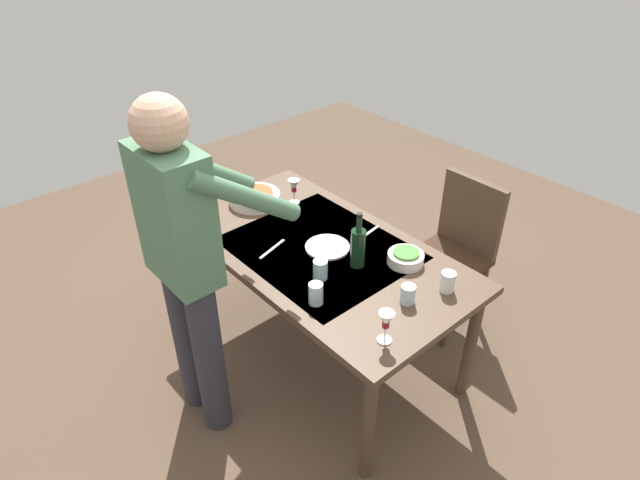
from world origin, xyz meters
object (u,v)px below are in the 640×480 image
at_px(dining_table, 320,259).
at_px(chair_near, 457,244).
at_px(wine_bottle, 358,246).
at_px(water_cup_far_right, 320,269).
at_px(water_cup_near_right, 408,294).
at_px(person_server, 187,258).
at_px(dinner_plate_near, 327,247).
at_px(wine_glass_left, 386,322).
at_px(water_cup_near_left, 316,294).
at_px(water_cup_far_left, 448,282).
at_px(wine_glass_right, 294,187).
at_px(serving_bowl_pasta, 255,197).
at_px(side_bowl_salad, 406,257).

height_order(dining_table, chair_near, chair_near).
xyz_separation_m(wine_bottle, water_cup_far_right, (0.04, 0.20, -0.06)).
bearing_deg(water_cup_near_right, person_server, 47.83).
height_order(water_cup_far_right, dinner_plate_near, water_cup_far_right).
distance_m(wine_glass_left, water_cup_near_left, 0.38).
relative_size(water_cup_near_left, dinner_plate_near, 0.46).
height_order(dining_table, water_cup_far_right, water_cup_far_right).
height_order(water_cup_near_left, water_cup_far_left, water_cup_near_left).
bearing_deg(water_cup_near_right, wine_bottle, -4.59).
bearing_deg(wine_bottle, wine_glass_right, -12.64).
relative_size(chair_near, wine_glass_left, 6.03).
bearing_deg(wine_glass_left, water_cup_near_right, -68.73).
relative_size(chair_near, dinner_plate_near, 3.96).
xyz_separation_m(wine_glass_right, water_cup_near_left, (-0.76, 0.49, -0.05)).
bearing_deg(water_cup_near_left, water_cup_far_left, -123.11).
relative_size(water_cup_far_right, serving_bowl_pasta, 0.32).
xyz_separation_m(chair_near, person_server, (0.36, 1.52, 0.43)).
distance_m(serving_bowl_pasta, side_bowl_salad, 1.00).
xyz_separation_m(dining_table, serving_bowl_pasta, (0.61, -0.02, 0.10)).
distance_m(wine_bottle, side_bowl_salad, 0.25).
height_order(chair_near, water_cup_near_left, chair_near).
xyz_separation_m(chair_near, wine_bottle, (0.06, 0.78, 0.31)).
relative_size(wine_glass_left, side_bowl_salad, 0.84).
bearing_deg(dinner_plate_near, water_cup_near_left, 131.08).
bearing_deg(water_cup_far_left, chair_near, -59.55).
height_order(water_cup_far_left, dinner_plate_near, water_cup_far_left).
bearing_deg(dining_table, wine_glass_left, 160.30).
bearing_deg(dinner_plate_near, wine_bottle, -176.35).
relative_size(chair_near, water_cup_far_right, 9.35).
distance_m(dining_table, serving_bowl_pasta, 0.62).
relative_size(wine_bottle, water_cup_far_left, 2.97).
xyz_separation_m(wine_bottle, water_cup_far_left, (-0.41, -0.17, -0.06)).
distance_m(water_cup_far_right, side_bowl_salad, 0.44).
relative_size(water_cup_near_left, water_cup_far_left, 1.05).
xyz_separation_m(dining_table, water_cup_near_right, (-0.58, -0.01, 0.12)).
xyz_separation_m(water_cup_far_left, water_cup_far_right, (0.46, 0.38, -0.00)).
relative_size(wine_glass_right, dinner_plate_near, 0.66).
distance_m(serving_bowl_pasta, dinner_plate_near, 0.63).
height_order(wine_glass_left, water_cup_far_left, wine_glass_left).
relative_size(dining_table, side_bowl_salad, 8.98).
xyz_separation_m(water_cup_near_right, water_cup_far_right, (0.39, 0.18, 0.00)).
bearing_deg(wine_bottle, wine_glass_left, 147.56).
bearing_deg(water_cup_near_right, water_cup_far_left, -108.27).
distance_m(wine_glass_right, water_cup_far_left, 1.09).
bearing_deg(chair_near, water_cup_near_left, 91.22).
bearing_deg(wine_glass_left, dinner_plate_near, -22.58).
bearing_deg(water_cup_near_right, serving_bowl_pasta, -0.53).
bearing_deg(water_cup_far_right, water_cup_near_left, 132.26).
height_order(wine_glass_right, serving_bowl_pasta, wine_glass_right).
xyz_separation_m(water_cup_far_left, side_bowl_salad, (0.27, -0.02, -0.02)).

